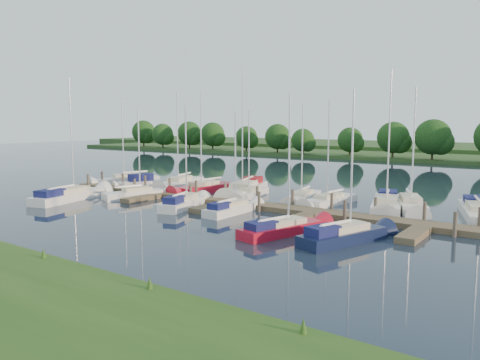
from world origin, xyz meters
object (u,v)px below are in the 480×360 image
Objects in this scene: dock at (227,203)px; sailboat_n_5 at (250,195)px; sailboat_n_0 at (126,181)px; sailboat_s_2 at (185,204)px; motorboat at (139,184)px.

dock is 4.83m from sailboat_n_5.
sailboat_n_0 is at bearing -11.79° from sailboat_n_5.
sailboat_n_5 is at bearing 64.12° from sailboat_s_2.
sailboat_n_5 reaches higher than dock.
sailboat_n_5 is (-0.92, 4.75, 0.07)m from dock.
sailboat_s_2 is at bearing -130.08° from dock.
sailboat_s_2 is (-2.35, -2.80, 0.13)m from dock.
sailboat_n_0 is at bearing 139.40° from sailboat_s_2.
sailboat_s_2 reaches higher than sailboat_n_5.
sailboat_n_0 is 17.47m from sailboat_s_2.
sailboat_n_0 is 1.14× the size of sailboat_s_2.
sailboat_s_2 is at bearing 67.36° from sailboat_n_5.
dock is at bearing 34.81° from sailboat_s_2.
sailboat_s_2 is at bearing 176.69° from motorboat.
sailboat_s_2 is at bearing 177.32° from sailboat_n_0.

